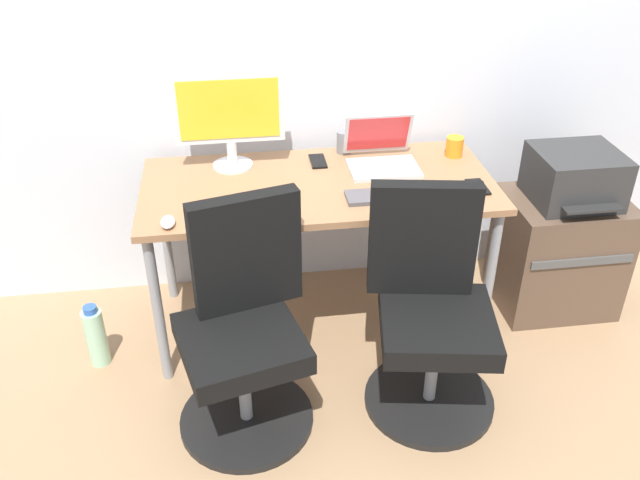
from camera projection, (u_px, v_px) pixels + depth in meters
ground_plane at (319, 319)px, 3.32m from camera, size 5.28×5.28×0.00m
back_wall at (305, 29)px, 3.00m from camera, size 4.40×0.04×2.60m
desk at (318, 197)px, 2.96m from camera, size 1.53×0.71×0.75m
office_chair_left at (244, 331)px, 2.58m from camera, size 0.54×0.54×0.94m
office_chair_right at (430, 314)px, 2.67m from camera, size 0.54×0.54×0.94m
side_cabinet at (558, 252)px, 3.30m from camera, size 0.55×0.44×0.59m
printer at (575, 176)px, 3.08m from camera, size 0.38×0.40×0.24m
water_bottle_on_floor at (96, 336)px, 2.98m from camera, size 0.09×0.09×0.31m
desktop_monitor at (229, 114)px, 2.92m from camera, size 0.48×0.18×0.43m
open_laptop at (381, 154)px, 3.04m from camera, size 0.31×0.29×0.22m
keyboard_by_monitor at (236, 211)px, 2.69m from camera, size 0.34×0.12×0.02m
keyboard_by_laptop at (387, 196)px, 2.80m from camera, size 0.34×0.12×0.02m
mouse_by_monitor at (168, 222)px, 2.60m from camera, size 0.06×0.10×0.03m
mouse_by_laptop at (291, 190)px, 2.82m from camera, size 0.06×0.10×0.03m
coffee_mug at (454, 147)px, 3.13m from camera, size 0.08×0.08×0.09m
pen_cup at (344, 142)px, 3.16m from camera, size 0.07×0.07×0.10m
phone_near_laptop at (478, 187)px, 2.87m from camera, size 0.07×0.14×0.01m
phone_near_monitor at (318, 161)px, 3.09m from camera, size 0.07×0.14×0.01m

